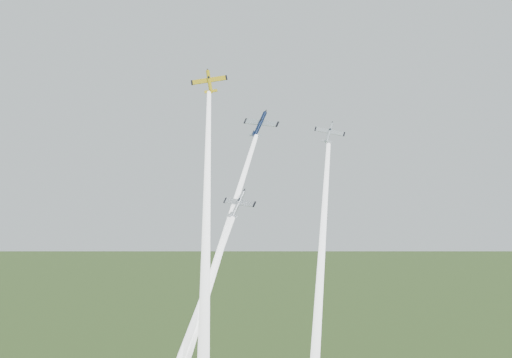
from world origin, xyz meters
The scene contains 7 objects.
plane_yellow centered at (-13.00, 1.93, 114.79)m, with size 8.47×8.41×1.33m, color yellow, non-canonical shape.
smoke_trail_yellow centered at (-7.90, -15.66, 85.64)m, with size 2.16×2.16×62.45m, color white, non-canonical shape.
plane_navy centered at (-1.32, 3.24, 104.74)m, with size 8.78×8.71×1.37m, color #0D1B3D, non-canonical shape.
smoke_trail_navy centered at (-6.52, -16.30, 72.54)m, with size 2.16×2.16×69.65m, color white, non-canonical shape.
plane_silver_right centered at (14.28, 5.33, 102.63)m, with size 6.92×6.86×1.08m, color silver, non-canonical shape.
smoke_trail_silver_right centered at (14.77, -14.72, 70.70)m, with size 2.16×2.16×69.02m, color white, non-canonical shape.
plane_silver_low centered at (-2.96, -9.73, 86.69)m, with size 7.99×7.93×1.25m, color #B3B9C2, non-canonical shape.
Camera 1 is at (31.97, -138.69, 88.71)m, focal length 45.00 mm.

